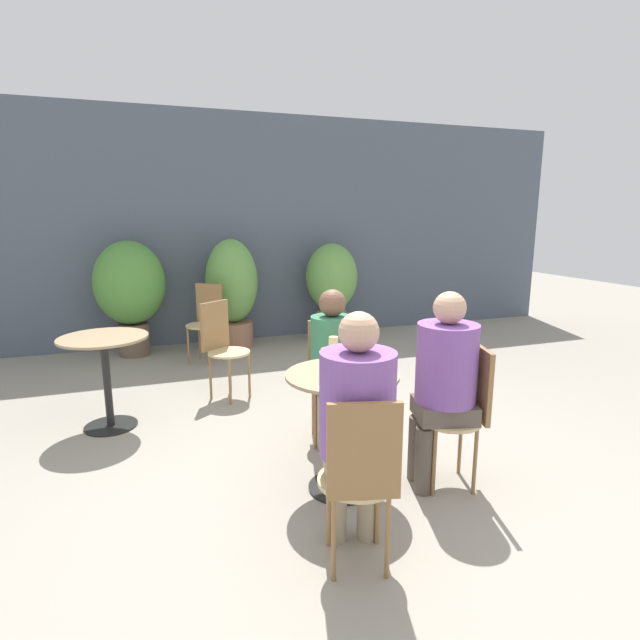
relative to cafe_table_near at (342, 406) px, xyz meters
The scene contains 19 objects.
ground_plane 0.57m from the cafe_table_near, 44.18° to the right, with size 20.00×20.00×0.00m, color gray.
storefront_wall 4.20m from the cafe_table_near, 88.75° to the left, with size 10.00×0.06×3.00m.
cafe_table_near is the anchor object (origin of this frame).
cafe_table_far 2.06m from the cafe_table_near, 133.63° to the left, with size 0.68×0.68×0.76m.
bistro_chair_0 0.77m from the cafe_table_near, 105.37° to the right, with size 0.41×0.42×0.90m.
bistro_chair_1 0.77m from the cafe_table_near, 15.37° to the right, with size 0.42×0.41×0.90m.
bistro_chair_2 0.77m from the cafe_table_near, 74.63° to the left, with size 0.41×0.42×0.90m.
bistro_chair_3 3.20m from the cafe_table_near, 97.79° to the left, with size 0.44×0.45×0.90m.
bistro_chair_4 1.96m from the cafe_table_near, 103.16° to the left, with size 0.44×0.45×0.90m.
seated_person_0 0.65m from the cafe_table_near, 105.37° to the right, with size 0.39×0.42×1.26m.
seated_person_1 0.65m from the cafe_table_near, 15.37° to the right, with size 0.42×0.40×1.25m.
seated_person_2 0.64m from the cafe_table_near, 74.63° to the left, with size 0.33×0.36×1.17m.
beer_glass_0 0.33m from the cafe_table_near, 94.28° to the left, with size 0.06×0.06×0.20m.
beer_glass_1 0.32m from the cafe_table_near, 156.53° to the right, with size 0.07×0.07×0.18m.
beer_glass_2 0.33m from the cafe_table_near, 66.92° to the right, with size 0.06×0.06×0.20m.
beer_glass_3 0.31m from the cafe_table_near, ahead, with size 0.07×0.07×0.15m.
potted_plant_0 3.92m from the cafe_table_near, 108.80° to the left, with size 0.83×0.83×1.40m.
potted_plant_1 3.67m from the cafe_table_near, 90.68° to the left, with size 0.66×0.66×1.40m.
potted_plant_2 3.88m from the cafe_table_near, 70.23° to the left, with size 0.70×0.70×1.32m.
Camera 1 is at (-1.17, -2.57, 1.69)m, focal length 28.00 mm.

